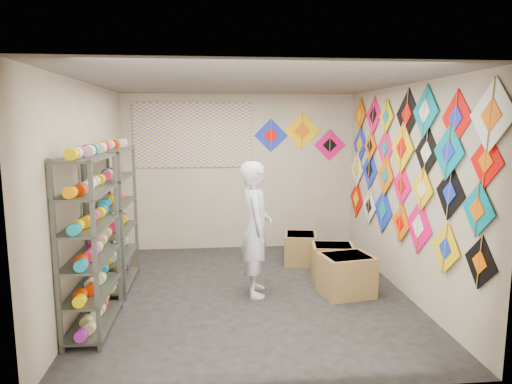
{
  "coord_description": "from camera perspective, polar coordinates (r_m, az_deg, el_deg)",
  "views": [
    {
      "loc": [
        -0.48,
        -5.69,
        2.23
      ],
      "look_at": [
        0.1,
        0.3,
        1.3
      ],
      "focal_mm": 32.0,
      "sensor_mm": 36.0,
      "label": 1
    }
  ],
  "objects": [
    {
      "name": "back_wall_kites",
      "position": [
        8.08,
        5.58,
        6.92
      ],
      "size": [
        1.62,
        0.02,
        0.86
      ],
      "color": "#122CC4",
      "rests_on": "room_walls"
    },
    {
      "name": "ground",
      "position": [
        6.13,
        -0.67,
        -12.56
      ],
      "size": [
        4.5,
        4.5,
        0.0
      ],
      "primitive_type": "plane",
      "color": "black"
    },
    {
      "name": "kite_wall_display",
      "position": [
        6.26,
        17.66,
        3.02
      ],
      "size": [
        0.06,
        4.36,
        2.08
      ],
      "color": "black",
      "rests_on": "room_walls"
    },
    {
      "name": "shelf_rack_front",
      "position": [
        5.17,
        -20.02,
        -6.1
      ],
      "size": [
        0.4,
        1.1,
        1.9
      ],
      "primitive_type": "cube",
      "color": "#4C5147",
      "rests_on": "ground"
    },
    {
      "name": "carton_a",
      "position": [
        6.11,
        11.2,
        -10.14
      ],
      "size": [
        0.72,
        0.64,
        0.53
      ],
      "primitive_type": "cube",
      "rotation": [
        0.0,
        0.0,
        0.18
      ],
      "color": "olive",
      "rests_on": "ground"
    },
    {
      "name": "carton_c",
      "position": [
        7.32,
        5.57,
        -7.03
      ],
      "size": [
        0.59,
        0.63,
        0.48
      ],
      "primitive_type": "cube",
      "rotation": [
        0.0,
        0.0,
        -0.18
      ],
      "color": "olive",
      "rests_on": "ground"
    },
    {
      "name": "shopkeeper",
      "position": [
        5.87,
        -0.01,
        -4.61
      ],
      "size": [
        0.66,
        0.45,
        1.74
      ],
      "primitive_type": "imported",
      "rotation": [
        0.0,
        0.0,
        1.54
      ],
      "color": "silver",
      "rests_on": "ground"
    },
    {
      "name": "shelf_rack_back",
      "position": [
        6.4,
        -17.16,
        -3.14
      ],
      "size": [
        0.4,
        1.1,
        1.9
      ],
      "primitive_type": "cube",
      "color": "#4C5147",
      "rests_on": "ground"
    },
    {
      "name": "room_walls",
      "position": [
        5.74,
        -0.7,
        2.93
      ],
      "size": [
        4.5,
        4.5,
        4.5
      ],
      "color": "#B8A88D",
      "rests_on": "ground"
    },
    {
      "name": "string_spools",
      "position": [
        5.76,
        -18.48,
        -3.55
      ],
      "size": [
        0.12,
        2.36,
        0.12
      ],
      "color": "#FF2157",
      "rests_on": "ground"
    },
    {
      "name": "poster",
      "position": [
        7.93,
        -7.92,
        7.05
      ],
      "size": [
        2.0,
        0.01,
        1.1
      ],
      "primitive_type": "cube",
      "color": "#7B54B7",
      "rests_on": "room_walls"
    },
    {
      "name": "carton_b",
      "position": [
        6.73,
        9.55,
        -8.52
      ],
      "size": [
        0.66,
        0.57,
        0.48
      ],
      "primitive_type": "cube",
      "rotation": [
        0.0,
        0.0,
        -0.16
      ],
      "color": "olive",
      "rests_on": "ground"
    }
  ]
}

